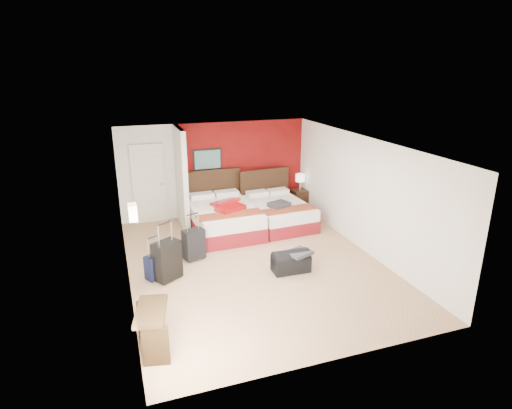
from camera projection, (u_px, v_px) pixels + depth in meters
name	position (u px, v px, depth m)	size (l,w,h in m)	color
ground	(254.00, 263.00, 8.89)	(6.50, 6.50, 0.00)	#D6AF83
room_walls	(172.00, 193.00, 9.33)	(5.02, 6.52, 2.50)	white
red_accent_panel	(242.00, 167.00, 11.62)	(3.50, 0.04, 2.50)	maroon
partition_wall	(181.00, 178.00, 10.52)	(0.12, 1.20, 2.50)	silver
entry_door	(149.00, 184.00, 10.89)	(0.82, 0.06, 2.05)	silver
bed_left	(223.00, 219.00, 10.46)	(1.51, 2.16, 0.65)	silver
bed_right	(278.00, 214.00, 10.92)	(1.36, 1.94, 0.58)	white
red_suitcase_open	(228.00, 205.00, 10.28)	(0.64, 0.89, 0.11)	#A30E10
jacket_bundle	(279.00, 205.00, 10.51)	(0.48, 0.38, 0.11)	#35353A
nightstand	(299.00, 200.00, 12.02)	(0.41, 0.41, 0.58)	black
table_lamp	(300.00, 182.00, 11.86)	(0.25, 0.25, 0.46)	silver
suitcase_black	(167.00, 262.00, 8.10)	(0.50, 0.31, 0.75)	black
suitcase_charcoal	(194.00, 245.00, 8.96)	(0.43, 0.27, 0.64)	black
suitcase_navy	(154.00, 268.00, 8.16)	(0.34, 0.21, 0.47)	black
duffel_bag	(291.00, 263.00, 8.49)	(0.73, 0.39, 0.37)	black
jacket_draped	(299.00, 253.00, 8.43)	(0.46, 0.39, 0.06)	#3D3E43
desk	(153.00, 330.00, 6.10)	(0.41, 0.81, 0.68)	black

